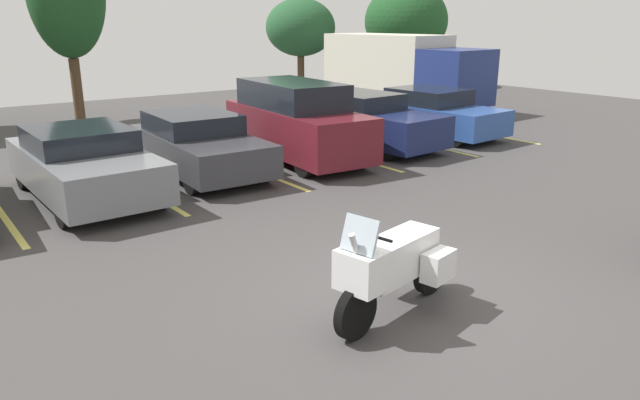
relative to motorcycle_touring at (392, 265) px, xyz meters
The scene contains 11 objects.
ground 0.96m from the motorcycle_touring, 19.09° to the left, with size 44.00×44.00×0.10m, color #423F3F.
motorcycle_touring is the anchor object (origin of this frame).
parking_stripes 7.47m from the motorcycle_touring, 92.87° to the left, with size 21.70×4.98×0.01m.
car_grey 7.38m from the motorcycle_touring, 101.68° to the left, with size 2.01×4.51×1.40m.
car_charcoal 7.83m from the motorcycle_touring, 81.27° to the left, with size 2.05×4.43×1.36m.
car_maroon 8.51m from the motorcycle_touring, 63.37° to the left, with size 2.13×4.91×1.94m.
car_navy 9.99m from the motorcycle_touring, 51.47° to the left, with size 2.13×4.84×1.47m.
car_blue 11.79m from the motorcycle_touring, 40.96° to the left, with size 2.15×4.45×1.41m.
box_truck 17.69m from the motorcycle_touring, 45.75° to the left, with size 2.74×7.18×2.83m.
tree_center 25.98m from the motorcycle_touring, 45.50° to the left, with size 4.29×4.29×5.19m.
tree_far_right 24.74m from the motorcycle_touring, 57.79° to the left, with size 3.50×3.50×4.43m.
Camera 1 is at (-5.10, -4.86, 3.43)m, focal length 33.22 mm.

